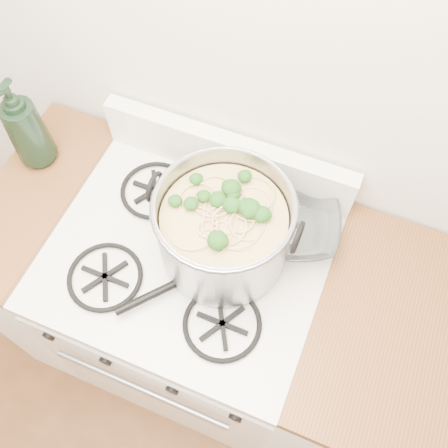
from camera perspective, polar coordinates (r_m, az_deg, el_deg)
gas_range at (r=1.81m, az=-3.40°, el=-9.98°), size 0.76×0.66×0.92m
counter_left at (r=1.95m, az=-17.09°, el=-3.87°), size 0.25×0.65×0.92m
counter_right at (r=1.85m, az=23.93°, el=-18.70°), size 1.00×0.65×0.92m
stock_pot at (r=1.27m, az=-0.00°, el=-0.61°), size 0.38×0.35×0.24m
spatula at (r=1.33m, az=-2.18°, el=-5.18°), size 0.42×0.42×0.02m
glass_bowl at (r=1.39m, az=7.49°, el=-0.16°), size 0.14×0.14×0.03m
bottle at (r=1.52m, az=-21.92°, el=10.54°), size 0.13×0.13×0.30m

